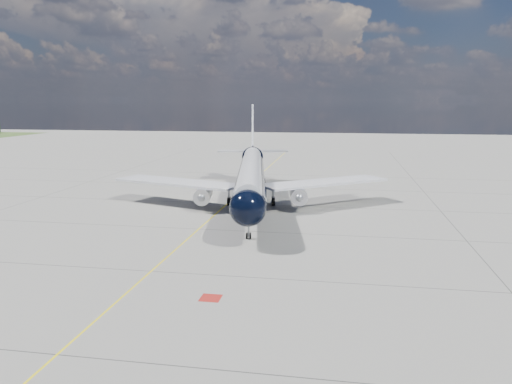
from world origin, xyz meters
TOP-DOWN VIEW (x-y plane):
  - ground at (0.00, 30.00)m, footprint 320.00×320.00m
  - taxiway_centerline at (0.00, 25.00)m, footprint 0.16×160.00m
  - red_marking at (6.80, -10.00)m, footprint 1.60×1.60m
  - main_airliner at (3.60, 24.59)m, footprint 40.02×49.20m

SIDE VIEW (x-z plane):
  - ground at x=0.00m, z-range 0.00..0.00m
  - taxiway_centerline at x=0.00m, z-range 0.00..0.01m
  - red_marking at x=6.80m, z-range 0.00..0.01m
  - main_airliner at x=3.60m, z-range -2.71..11.56m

